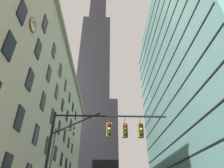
# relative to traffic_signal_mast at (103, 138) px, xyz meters

# --- Properties ---
(station_building) EXTENTS (12.65, 57.66, 28.09)m
(station_building) POSITION_rel_traffic_signal_mast_xyz_m (-13.76, 17.83, 8.43)
(station_building) COLOR #BCAF93
(station_building) RESTS_ON ground
(dark_skyscraper) EXTENTS (25.46, 25.46, 205.29)m
(dark_skyscraper) POSITION_rel_traffic_signal_mast_xyz_m (-7.03, 79.84, 56.48)
(dark_skyscraper) COLOR black
(dark_skyscraper) RESTS_ON ground
(glass_office_midrise) EXTENTS (14.95, 50.56, 56.99)m
(glass_office_midrise) POSITION_rel_traffic_signal_mast_xyz_m (21.65, 26.19, 22.91)
(glass_office_midrise) COLOR slate
(glass_office_midrise) RESTS_ON ground
(traffic_signal_mast) EXTENTS (8.69, 0.63, 7.41)m
(traffic_signal_mast) POSITION_rel_traffic_signal_mast_xyz_m (0.00, 0.00, 0.00)
(traffic_signal_mast) COLOR black
(traffic_signal_mast) RESTS_ON sidewalk_left
(street_lamppost) EXTENTS (2.27, 0.32, 8.07)m
(street_lamppost) POSITION_rel_traffic_signal_mast_xyz_m (-4.73, 5.97, -0.67)
(street_lamppost) COLOR #47474C
(street_lamppost) RESTS_ON sidewalk_left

